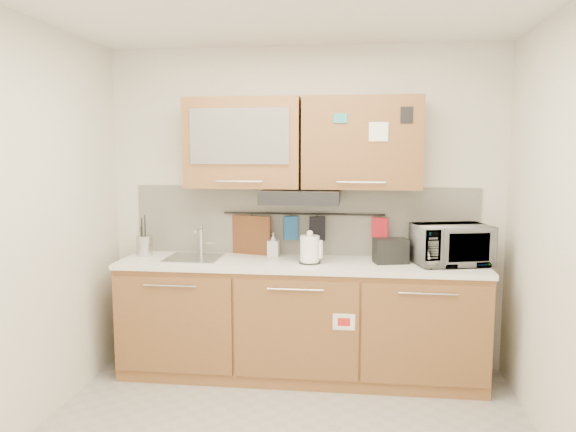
# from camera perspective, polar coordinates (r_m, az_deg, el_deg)

# --- Properties ---
(wall_back) EXTENTS (3.20, 0.00, 3.20)m
(wall_back) POSITION_cam_1_polar(r_m,az_deg,el_deg) (4.60, 1.63, 0.79)
(wall_back) COLOR silver
(wall_back) RESTS_ON ground
(wall_left) EXTENTS (0.00, 3.00, 3.00)m
(wall_left) POSITION_cam_1_polar(r_m,az_deg,el_deg) (3.69, -26.35, -1.48)
(wall_left) COLOR silver
(wall_left) RESTS_ON ground
(base_cabinet) EXTENTS (2.80, 0.64, 0.88)m
(base_cabinet) POSITION_cam_1_polar(r_m,az_deg,el_deg) (4.49, 1.21, -11.08)
(base_cabinet) COLOR #A6673A
(base_cabinet) RESTS_ON floor
(countertop) EXTENTS (2.82, 0.62, 0.04)m
(countertop) POSITION_cam_1_polar(r_m,az_deg,el_deg) (4.36, 1.23, -4.89)
(countertop) COLOR white
(countertop) RESTS_ON base_cabinet
(backsplash) EXTENTS (2.80, 0.02, 0.56)m
(backsplash) POSITION_cam_1_polar(r_m,az_deg,el_deg) (4.60, 1.61, -0.47)
(backsplash) COLOR silver
(backsplash) RESTS_ON countertop
(upper_cabinets) EXTENTS (1.82, 0.37, 0.70)m
(upper_cabinets) POSITION_cam_1_polar(r_m,az_deg,el_deg) (4.39, 1.37, 7.43)
(upper_cabinets) COLOR #A6673A
(upper_cabinets) RESTS_ON wall_back
(range_hood) EXTENTS (0.60, 0.46, 0.10)m
(range_hood) POSITION_cam_1_polar(r_m,az_deg,el_deg) (4.34, 1.32, 2.01)
(range_hood) COLOR black
(range_hood) RESTS_ON upper_cabinets
(sink) EXTENTS (0.42, 0.40, 0.26)m
(sink) POSITION_cam_1_polar(r_m,az_deg,el_deg) (4.53, -9.52, -4.21)
(sink) COLOR silver
(sink) RESTS_ON countertop
(utensil_rail) EXTENTS (1.30, 0.02, 0.02)m
(utensil_rail) POSITION_cam_1_polar(r_m,az_deg,el_deg) (4.55, 1.56, 0.22)
(utensil_rail) COLOR black
(utensil_rail) RESTS_ON backsplash
(utensil_crock) EXTENTS (0.15, 0.15, 0.33)m
(utensil_crock) POSITION_cam_1_polar(r_m,az_deg,el_deg) (4.71, -14.37, -2.90)
(utensil_crock) COLOR #B6B6BB
(utensil_crock) RESTS_ON countertop
(kettle) EXTENTS (0.19, 0.19, 0.26)m
(kettle) POSITION_cam_1_polar(r_m,az_deg,el_deg) (4.26, 2.24, -3.49)
(kettle) COLOR white
(kettle) RESTS_ON countertop
(toaster) EXTENTS (0.28, 0.20, 0.19)m
(toaster) POSITION_cam_1_polar(r_m,az_deg,el_deg) (4.34, 10.38, -3.47)
(toaster) COLOR black
(toaster) RESTS_ON countertop
(microwave) EXTENTS (0.62, 0.50, 0.30)m
(microwave) POSITION_cam_1_polar(r_m,az_deg,el_deg) (4.39, 16.25, -2.81)
(microwave) COLOR #999999
(microwave) RESTS_ON countertop
(soap_bottle) EXTENTS (0.09, 0.09, 0.20)m
(soap_bottle) POSITION_cam_1_polar(r_m,az_deg,el_deg) (4.53, -1.50, -2.92)
(soap_bottle) COLOR #999999
(soap_bottle) RESTS_ON countertop
(cutting_board) EXTENTS (0.33, 0.12, 0.42)m
(cutting_board) POSITION_cam_1_polar(r_m,az_deg,el_deg) (4.63, -3.73, -2.55)
(cutting_board) COLOR brown
(cutting_board) RESTS_ON utensil_rail
(oven_mitt) EXTENTS (0.12, 0.07, 0.19)m
(oven_mitt) POSITION_cam_1_polar(r_m,az_deg,el_deg) (4.56, 0.30, -1.24)
(oven_mitt) COLOR #22589C
(oven_mitt) RESTS_ON utensil_rail
(dark_pouch) EXTENTS (0.13, 0.06, 0.20)m
(dark_pouch) POSITION_cam_1_polar(r_m,az_deg,el_deg) (4.54, 2.99, -1.30)
(dark_pouch) COLOR black
(dark_pouch) RESTS_ON utensil_rail
(pot_holder) EXTENTS (0.13, 0.05, 0.16)m
(pot_holder) POSITION_cam_1_polar(r_m,az_deg,el_deg) (4.53, 9.31, -1.16)
(pot_holder) COLOR red
(pot_holder) RESTS_ON utensil_rail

